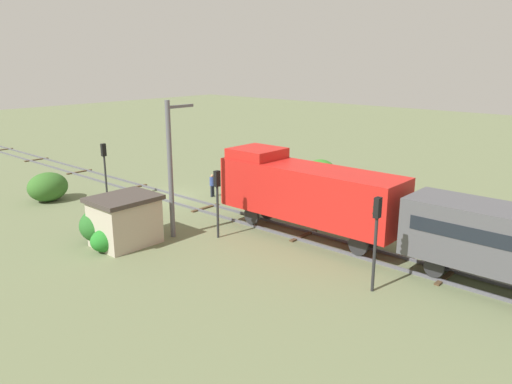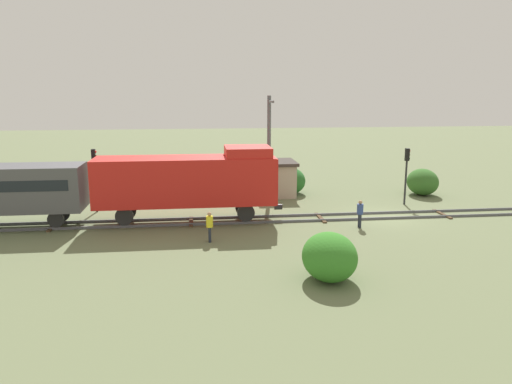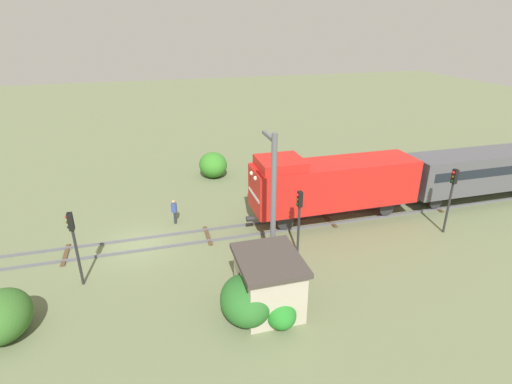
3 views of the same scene
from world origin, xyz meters
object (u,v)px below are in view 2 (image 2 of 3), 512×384
locomotive (189,179)px  traffic_signal_mid (243,170)px  worker_by_signal (210,224)px  relay_hut (277,178)px  traffic_signal_near (407,166)px  worker_near_track (360,212)px  traffic_signal_far (94,169)px  catenary_mast (269,147)px

locomotive → traffic_signal_mid: 4.99m
worker_by_signal → relay_hut: (11.70, -5.62, 0.40)m
traffic_signal_mid → relay_hut: 5.30m
traffic_signal_near → worker_near_track: (-5.60, 5.25, -1.86)m
traffic_signal_near → worker_near_track: size_ratio=2.42×
traffic_signal_mid → traffic_signal_near: bearing=-91.0°
traffic_signal_near → worker_by_signal: 16.27m
relay_hut → locomotive: bearing=138.1°
traffic_signal_near → traffic_signal_far: (0.40, 21.84, 0.14)m
locomotive → traffic_signal_near: 15.81m
relay_hut → traffic_signal_far: bearing=106.6°
traffic_signal_far → worker_by_signal: bearing=-136.2°
worker_by_signal → catenary_mast: 10.71m
catenary_mast → relay_hut: size_ratio=2.23×
traffic_signal_mid → worker_near_track: traffic_signal_mid is taller
traffic_signal_mid → catenary_mast: (1.54, -2.08, 1.40)m
worker_near_track → relay_hut: size_ratio=0.49×
traffic_signal_near → traffic_signal_mid: traffic_signal_near is taller
traffic_signal_mid → catenary_mast: 2.94m
traffic_signal_near → locomotive: bearing=101.7°
locomotive → relay_hut: 10.17m
locomotive → worker_by_signal: size_ratio=6.82×
locomotive → relay_hut: bearing=-41.9°
locomotive → worker_by_signal: bearing=-165.1°
worker_by_signal → catenary_mast: catenary_mast is taller
locomotive → catenary_mast: bearing=-49.3°
catenary_mast → relay_hut: catenary_mast is taller
worker_by_signal → relay_hut: bearing=148.3°
locomotive → traffic_signal_mid: size_ratio=2.95×
traffic_signal_mid → worker_by_signal: size_ratio=2.32×
traffic_signal_mid → relay_hut: (4.10, -3.07, -1.36)m
traffic_signal_mid → worker_near_track: bearing=-131.4°
locomotive → traffic_signal_far: locomotive is taller
traffic_signal_near → relay_hut: traffic_signal_near is taller
locomotive → traffic_signal_near: locomotive is taller
worker_near_track → catenary_mast: size_ratio=0.22×
worker_by_signal → relay_hut: 12.98m
traffic_signal_near → traffic_signal_far: size_ratio=0.95×
locomotive → traffic_signal_mid: locomotive is taller
locomotive → traffic_signal_near: size_ratio=2.83×
traffic_signal_mid → traffic_signal_far: (0.20, 10.02, 0.25)m
traffic_signal_far → worker_by_signal: size_ratio=2.54×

